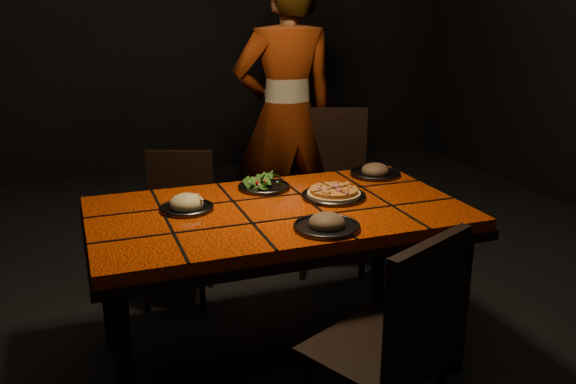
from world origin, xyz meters
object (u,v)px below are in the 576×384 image
object	(u,v)px
dining_table	(278,225)
plate_pizza	(334,194)
chair_far_left	(179,216)
diner	(286,117)
plate_pasta	(187,205)
chair_far_right	(331,178)
chair_near	(397,341)

from	to	relation	value
dining_table	plate_pizza	xyz separation A→B (m)	(0.29, 0.04, 0.10)
chair_far_left	plate_pizza	distance (m)	1.02
diner	plate_pizza	world-z (taller)	diner
dining_table	plate_pasta	bearing A→B (deg)	164.52
chair_far_left	plate_pizza	xyz separation A→B (m)	(0.58, -0.78, 0.30)
dining_table	plate_pasta	xyz separation A→B (m)	(-0.38, 0.10, 0.10)
dining_table	chair_far_right	xyz separation A→B (m)	(0.68, 0.94, -0.11)
chair_far_left	diner	xyz separation A→B (m)	(0.76, 0.34, 0.45)
chair_near	chair_far_right	size ratio (longest dim) A/B	0.93
chair_far_left	dining_table	bearing A→B (deg)	-49.53
chair_near	dining_table	bearing A→B (deg)	-105.23
chair_far_right	plate_pizza	xyz separation A→B (m)	(-0.39, -0.90, 0.21)
plate_pizza	plate_pasta	bearing A→B (deg)	174.75
dining_table	plate_pizza	size ratio (longest dim) A/B	5.53
chair_far_left	diner	distance (m)	0.94
dining_table	chair_far_left	distance (m)	0.90
chair_near	diner	bearing A→B (deg)	-124.27
chair_far_left	plate_pasta	world-z (taller)	same
plate_pasta	chair_far_right	bearing A→B (deg)	38.42
chair_near	chair_far_left	distance (m)	1.70
dining_table	chair_far_right	distance (m)	1.17
dining_table	chair_far_left	size ratio (longest dim) A/B	1.98
dining_table	chair_near	world-z (taller)	chair_near
diner	plate_pasta	bearing A→B (deg)	52.26
dining_table	diner	distance (m)	1.28
chair_far_left	plate_pasta	bearing A→B (deg)	-75.64
chair_far_left	diner	bearing A→B (deg)	44.86
chair_far_left	plate_pizza	world-z (taller)	chair_far_left
chair_far_right	dining_table	bearing A→B (deg)	-104.95
chair_near	chair_far_right	world-z (taller)	chair_far_right
diner	plate_pasta	size ratio (longest dim) A/B	7.95
dining_table	plate_pizza	distance (m)	0.31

